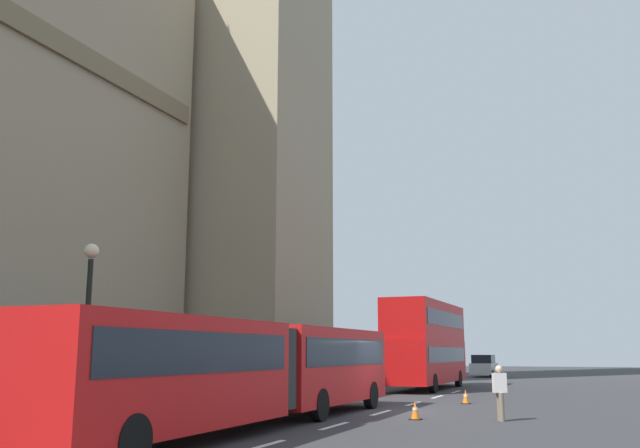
# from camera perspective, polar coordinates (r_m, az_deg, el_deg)

# --- Properties ---
(ground_plane) EXTENTS (160.00, 160.00, 0.00)m
(ground_plane) POSITION_cam_1_polar(r_m,az_deg,el_deg) (25.79, 5.80, -15.31)
(ground_plane) COLOR #333335
(lane_centre_marking) EXTENTS (29.80, 0.16, 0.01)m
(lane_centre_marking) POSITION_cam_1_polar(r_m,az_deg,el_deg) (24.83, 5.13, -15.49)
(lane_centre_marking) COLOR silver
(lane_centre_marking) RESTS_ON ground_plane
(articulated_bus) EXTENTS (17.69, 2.54, 2.90)m
(articulated_bus) POSITION_cam_1_polar(r_m,az_deg,el_deg) (20.16, -5.38, -11.66)
(articulated_bus) COLOR red
(articulated_bus) RESTS_ON ground_plane
(double_decker_bus) EXTENTS (10.97, 2.54, 4.90)m
(double_decker_bus) POSITION_cam_1_polar(r_m,az_deg,el_deg) (40.47, 8.90, -9.69)
(double_decker_bus) COLOR #B20F0F
(double_decker_bus) RESTS_ON ground_plane
(sedan_lead) EXTENTS (4.40, 1.86, 1.85)m
(sedan_lead) POSITION_cam_1_polar(r_m,az_deg,el_deg) (61.06, 13.59, -11.49)
(sedan_lead) COLOR #B7B7BC
(sedan_lead) RESTS_ON ground_plane
(traffic_cone_west) EXTENTS (0.36, 0.36, 0.58)m
(traffic_cone_west) POSITION_cam_1_polar(r_m,az_deg,el_deg) (22.50, 7.98, -15.22)
(traffic_cone_west) COLOR black
(traffic_cone_west) RESTS_ON ground_plane
(traffic_cone_middle) EXTENTS (0.36, 0.36, 0.58)m
(traffic_cone_middle) POSITION_cam_1_polar(r_m,az_deg,el_deg) (29.58, 12.12, -13.97)
(traffic_cone_middle) COLOR black
(traffic_cone_middle) RESTS_ON ground_plane
(street_lamp) EXTENTS (0.44, 0.44, 5.27)m
(street_lamp) POSITION_cam_1_polar(r_m,az_deg,el_deg) (21.06, -18.93, -7.53)
(street_lamp) COLOR black
(street_lamp) RESTS_ON ground_plane
(pedestrian_near_cones) EXTENTS (0.39, 0.46, 1.69)m
(pedestrian_near_cones) POSITION_cam_1_polar(r_m,az_deg,el_deg) (22.52, 14.84, -13.37)
(pedestrian_near_cones) COLOR #726651
(pedestrian_near_cones) RESTS_ON ground_plane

